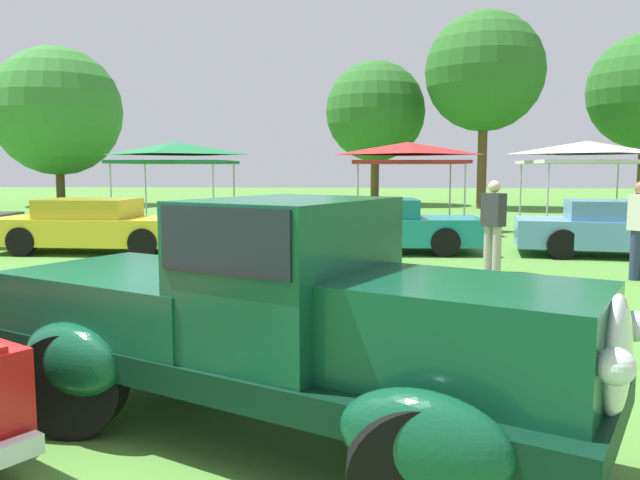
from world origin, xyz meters
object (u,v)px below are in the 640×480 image
at_px(show_car_skyblue, 622,229).
at_px(spectator_near_truck, 493,223).
at_px(show_car_yellow, 95,226).
at_px(canopy_tent_right_field, 587,151).
at_px(canopy_tent_left_field, 176,151).
at_px(feature_pickup_truck, 280,318).
at_px(show_car_teal, 379,226).
at_px(canopy_tent_center_field, 408,152).
at_px(spectator_between_cars, 639,227).

relative_size(show_car_skyblue, spectator_near_truck, 2.79).
relative_size(show_car_yellow, canopy_tent_right_field, 1.39).
xyz_separation_m(canopy_tent_left_field, canopy_tent_right_field, (12.24, 0.09, 0.00)).
xyz_separation_m(show_car_yellow, canopy_tent_left_field, (0.39, 5.19, 1.82)).
xyz_separation_m(spectator_near_truck, canopy_tent_right_field, (4.20, 7.59, 1.51)).
distance_m(feature_pickup_truck, show_car_teal, 10.30).
xyz_separation_m(show_car_skyblue, canopy_tent_center_field, (-4.23, 5.69, 1.82)).
distance_m(show_car_teal, canopy_tent_center_field, 5.68).
bearing_deg(spectator_near_truck, canopy_tent_left_field, 137.01).
height_order(show_car_teal, canopy_tent_center_field, canopy_tent_center_field).
height_order(feature_pickup_truck, canopy_tent_right_field, canopy_tent_right_field).
relative_size(show_car_teal, canopy_tent_left_field, 1.38).
bearing_deg(show_car_yellow, canopy_tent_left_field, 85.71).
bearing_deg(feature_pickup_truck, canopy_tent_center_field, 82.74).
distance_m(show_car_yellow, spectator_near_truck, 8.75).
xyz_separation_m(show_car_teal, show_car_skyblue, (5.23, -0.41, -0.00)).
height_order(show_car_teal, spectator_between_cars, spectator_between_cars).
bearing_deg(spectator_near_truck, show_car_teal, 125.75).
distance_m(show_car_skyblue, spectator_between_cars, 3.09).
distance_m(show_car_skyblue, canopy_tent_center_field, 7.32).
bearing_deg(canopy_tent_left_field, feature_pickup_truck, -71.30).
bearing_deg(show_car_skyblue, canopy_tent_right_field, 79.56).
relative_size(spectator_between_cars, canopy_tent_center_field, 0.50).
xyz_separation_m(show_car_skyblue, spectator_between_cars, (-0.89, -2.95, 0.31)).
bearing_deg(show_car_skyblue, show_car_teal, 175.57).
xyz_separation_m(canopy_tent_center_field, canopy_tent_right_field, (5.19, -0.46, -0.00)).
distance_m(show_car_teal, canopy_tent_left_field, 7.89).
xyz_separation_m(feature_pickup_truck, show_car_skyblue, (6.21, 9.84, -0.27)).
bearing_deg(spectator_near_truck, spectator_between_cars, -13.97).
bearing_deg(spectator_between_cars, canopy_tent_left_field, 142.13).
bearing_deg(canopy_tent_center_field, show_car_teal, -100.71).
xyz_separation_m(spectator_near_truck, canopy_tent_left_field, (-8.04, 7.50, 1.51)).
height_order(spectator_between_cars, canopy_tent_center_field, canopy_tent_center_field).
distance_m(spectator_near_truck, canopy_tent_left_field, 11.10).
height_order(show_car_skyblue, canopy_tent_center_field, canopy_tent_center_field).
bearing_deg(spectator_between_cars, show_car_skyblue, 73.19).
bearing_deg(canopy_tent_center_field, show_car_skyblue, -53.35).
distance_m(show_car_yellow, canopy_tent_center_field, 9.57).
distance_m(show_car_yellow, canopy_tent_right_field, 13.81).
bearing_deg(spectator_between_cars, spectator_near_truck, 166.03).
relative_size(feature_pickup_truck, show_car_yellow, 0.99).
relative_size(show_car_yellow, canopy_tent_center_field, 1.38).
bearing_deg(feature_pickup_truck, spectator_near_truck, 68.32).
relative_size(show_car_skyblue, canopy_tent_right_field, 1.41).
relative_size(show_car_teal, show_car_skyblue, 0.96).
distance_m(show_car_teal, canopy_tent_right_field, 8.05).
relative_size(feature_pickup_truck, canopy_tent_center_field, 1.37).
bearing_deg(show_car_skyblue, spectator_between_cars, -106.81).
relative_size(show_car_yellow, spectator_between_cars, 2.75).
distance_m(feature_pickup_truck, canopy_tent_right_field, 16.76).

